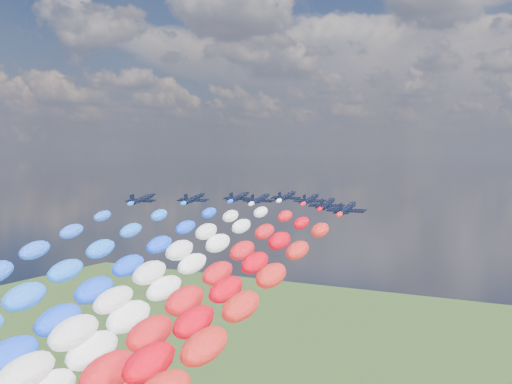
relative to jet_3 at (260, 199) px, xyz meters
The scene contains 12 objects.
jet_0 28.53m from the jet_3, 152.13° to the right, with size 7.86×10.54×2.32m, color black, non-canonical shape.
jet_1 16.29m from the jet_3, 158.72° to the right, with size 7.86×10.54×2.32m, color black, non-canonical shape.
jet_2 9.05m from the jet_3, 153.85° to the left, with size 7.86×10.54×2.32m, color black, non-canonical shape.
trail_2 67.59m from the jet_3, 97.31° to the right, with size 7.35×133.33×49.73m, color #1444FF, non-canonical shape.
jet_3 is the anchor object (origin of this frame).
trail_3 70.88m from the jet_3, 90.00° to the right, with size 7.35×133.33×49.73m, color silver, non-canonical shape.
jet_4 11.79m from the jet_3, 82.57° to the left, with size 7.86×10.54×2.32m, color black, non-canonical shape.
trail_4 59.89m from the jet_3, 88.43° to the right, with size 7.35×133.33×49.73m, color white, non-canonical shape.
jet_5 12.19m from the jet_3, 26.61° to the left, with size 7.86×10.54×2.32m, color black, non-canonical shape.
trail_5 66.61m from the jet_3, 80.01° to the right, with size 7.35×133.33×49.73m, color red, non-canonical shape.
jet_6 20.45m from the jet_3, 15.60° to the right, with size 7.86×10.54×2.32m, color black, non-canonical shape.
jet_7 31.22m from the jet_3, 27.83° to the right, with size 7.86×10.54×2.32m, color black, non-canonical shape.
Camera 1 is at (70.75, -127.30, 119.13)m, focal length 44.73 mm.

